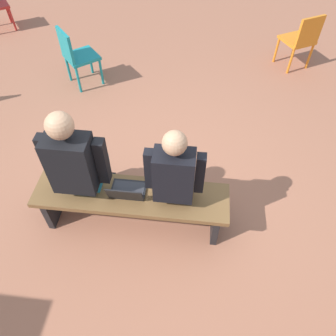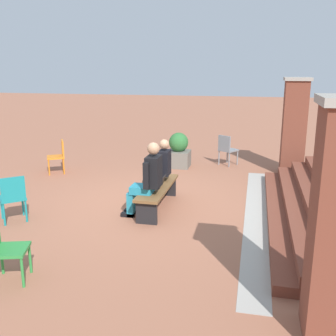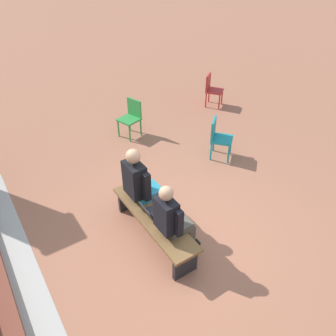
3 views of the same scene
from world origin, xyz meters
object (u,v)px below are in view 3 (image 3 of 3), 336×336
Objects in this scene: person_adult at (142,183)px; laptop at (152,213)px; person_student at (172,218)px; plastic_chair_by_pillar at (212,88)px; bench at (154,221)px; plastic_chair_mid_courtyard at (131,116)px; plastic_chair_near_bench_left at (218,136)px.

person_adult is 0.49m from laptop.
person_student is 3.99× the size of laptop.
laptop is 0.38× the size of plastic_chair_by_pillar.
plastic_chair_by_pillar is (3.62, -3.73, -0.21)m from person_student.
bench is 3.24m from plastic_chair_mid_courtyard.
person_adult is 4.65m from plastic_chair_by_pillar.
person_adult is 1.64× the size of plastic_chair_by_pillar.
laptop is (0.03, 0.01, 0.15)m from bench.
plastic_chair_near_bench_left and plastic_chair_mid_courtyard have the same top height.
plastic_chair_mid_courtyard is at bearing 30.43° from plastic_chair_near_bench_left.
plastic_chair_mid_courtyard is (2.99, -1.24, 0.13)m from bench.
person_student is at bearing 160.80° from plastic_chair_mid_courtyard.
plastic_chair_near_bench_left is at bearing -54.08° from person_student.
laptop is (-0.43, 0.08, -0.23)m from person_adult.
bench is 2.14× the size of plastic_chair_near_bench_left.
plastic_chair_by_pillar is at bearing -53.31° from person_adult.
plastic_chair_mid_courtyard is at bearing -22.95° from laptop.
person_adult is at bearing 126.69° from plastic_chair_by_pillar.
person_student reaches higher than bench.
bench is 4.98m from plastic_chair_by_pillar.
plastic_chair_mid_courtyard reaches higher than bench.
person_adult is 4.30× the size of laptop.
plastic_chair_near_bench_left is (1.18, -2.30, -0.02)m from laptop.
person_adult reaches higher than plastic_chair_mid_courtyard.
person_student is 1.52× the size of plastic_chair_mid_courtyard.
person_adult reaches higher than plastic_chair_near_bench_left.
plastic_chair_mid_courtyard is (2.96, -1.25, -0.02)m from laptop.
person_adult is (0.85, -0.01, 0.04)m from person_student.
person_student is 1.52× the size of plastic_chair_near_bench_left.
plastic_chair_mid_courtyard is at bearing -24.82° from person_adult.
plastic_chair_mid_courtyard is at bearing 95.38° from plastic_chair_by_pillar.
laptop is 0.38× the size of plastic_chair_near_bench_left.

